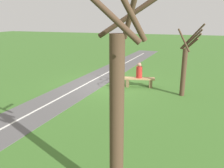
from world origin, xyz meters
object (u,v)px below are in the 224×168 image
at_px(bench, 139,81).
at_px(person_seated, 139,71).
at_px(bicycle, 118,79).
at_px(backpack, 119,85).
at_px(tree_far_right, 118,110).
at_px(tree_far_left, 185,65).

bearing_deg(bench, person_seated, -0.00).
bearing_deg(bicycle, backpack, 30.06).
height_order(person_seated, backpack, person_seated).
bearing_deg(person_seated, tree_far_right, 86.91).
height_order(bicycle, tree_far_right, tree_far_right).
xyz_separation_m(bench, person_seated, (0.01, 0.00, 0.52)).
relative_size(bench, tree_far_left, 0.50).
distance_m(bench, bicycle, 1.13).
xyz_separation_m(bench, backpack, (0.88, 0.73, -0.12)).
distance_m(bicycle, backpack, 0.69).
distance_m(backpack, tree_far_left, 3.40).
bearing_deg(person_seated, bench, 180.00).
bearing_deg(tree_far_right, tree_far_left, -98.21).
bearing_deg(person_seated, backpack, 28.17).
xyz_separation_m(bicycle, tree_far_left, (-3.41, 0.62, 1.11)).
xyz_separation_m(person_seated, tree_far_right, (-1.22, 8.11, 1.11)).
distance_m(bicycle, tree_far_right, 8.50).
bearing_deg(person_seated, bicycle, -6.58).
bearing_deg(tree_far_right, bicycle, -73.72).
bearing_deg(bicycle, person_seated, 103.24).
bearing_deg(bicycle, bench, 103.27).
relative_size(bench, bicycle, 0.96).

